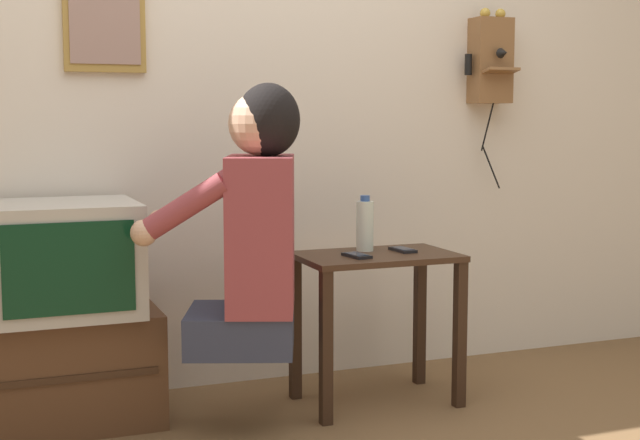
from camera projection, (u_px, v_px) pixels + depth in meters
wall_back at (236, 69)px, 3.55m from camera, size 6.80×0.05×2.55m
side_table at (377, 289)px, 3.35m from camera, size 0.59×0.37×0.57m
person at (253, 224)px, 3.01m from camera, size 0.61×0.52×0.91m
tv_stand at (58, 369)px, 3.13m from camera, size 0.70×0.42×0.40m
television at (62, 258)px, 3.09m from camera, size 0.51×0.48×0.39m
wall_phone_antique at (491, 60)px, 3.87m from camera, size 0.21×0.19×0.78m
framed_picture at (104, 15)px, 3.30m from camera, size 0.30×0.03×0.42m
cell_phone_held at (357, 255)px, 3.26m from camera, size 0.08×0.13×0.01m
cell_phone_spare at (403, 250)px, 3.40m from camera, size 0.07×0.13×0.01m
water_bottle at (365, 225)px, 3.40m from camera, size 0.07×0.07×0.21m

